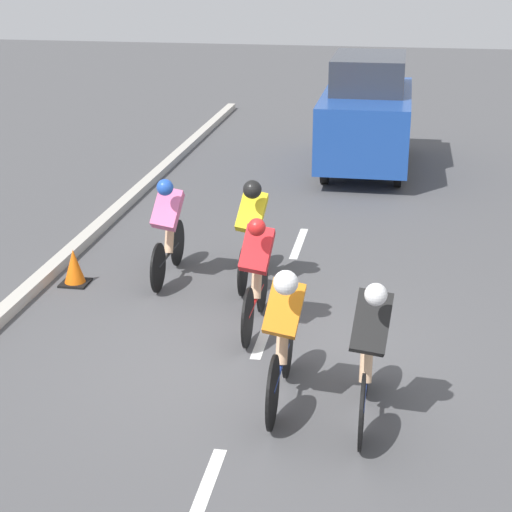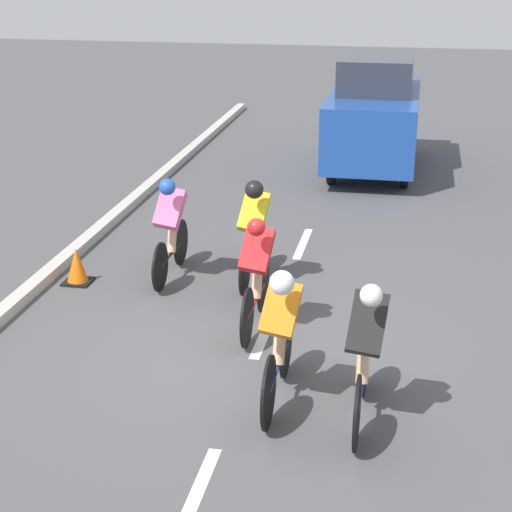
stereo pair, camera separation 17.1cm
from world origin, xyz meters
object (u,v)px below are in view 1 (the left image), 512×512
(cyclist_orange, at_px, (283,331))
(traffic_cone, at_px, (74,267))
(cyclist_yellow, at_px, (251,226))
(cyclist_pink, at_px, (168,225))
(cyclist_red, at_px, (256,270))
(cyclist_black, at_px, (369,348))
(support_car, at_px, (367,114))

(cyclist_orange, bearing_deg, traffic_cone, -39.76)
(cyclist_orange, relative_size, traffic_cone, 3.59)
(cyclist_orange, bearing_deg, cyclist_yellow, -74.36)
(cyclist_pink, height_order, cyclist_red, cyclist_pink)
(cyclist_orange, distance_m, cyclist_black, 0.86)
(cyclist_orange, bearing_deg, cyclist_black, 166.28)
(cyclist_black, xyz_separation_m, support_car, (0.53, -9.78, 0.32))
(support_car, bearing_deg, cyclist_pink, 70.83)
(cyclist_red, xyz_separation_m, cyclist_yellow, (0.32, -1.43, 0.05))
(support_car, distance_m, traffic_cone, 7.81)
(cyclist_red, distance_m, cyclist_yellow, 1.47)
(cyclist_pink, height_order, support_car, support_car)
(support_car, height_order, traffic_cone, support_car)
(support_car, bearing_deg, cyclist_yellow, 79.85)
(cyclist_pink, relative_size, traffic_cone, 3.37)
(support_car, bearing_deg, cyclist_orange, 88.18)
(cyclist_orange, relative_size, cyclist_black, 1.03)
(cyclist_pink, xyz_separation_m, traffic_cone, (1.20, 0.37, -0.54))
(traffic_cone, bearing_deg, cyclist_black, 144.62)
(cyclist_orange, xyz_separation_m, cyclist_red, (0.54, -1.64, -0.04))
(cyclist_black, bearing_deg, cyclist_orange, -13.72)
(cyclist_pink, bearing_deg, support_car, -109.17)
(cyclist_black, bearing_deg, support_car, -86.91)
(cyclist_red, height_order, support_car, support_car)
(cyclist_pink, bearing_deg, traffic_cone, 17.26)
(cyclist_black, bearing_deg, cyclist_red, -53.26)
(cyclist_pink, relative_size, support_car, 0.41)
(support_car, bearing_deg, cyclist_red, 83.90)
(cyclist_pink, bearing_deg, cyclist_orange, 123.23)
(cyclist_yellow, relative_size, support_car, 0.40)
(cyclist_yellow, xyz_separation_m, traffic_cone, (2.32, 0.43, -0.57))
(cyclist_pink, distance_m, cyclist_red, 1.99)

